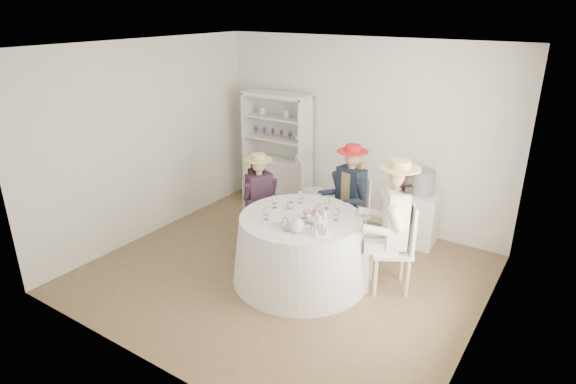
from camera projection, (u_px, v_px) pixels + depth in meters
The scene contains 23 objects.
ground at pixel (284, 273), 5.95m from camera, with size 4.50×4.50×0.00m, color brown.
ceiling at pixel (283, 46), 4.96m from camera, with size 4.50×4.50×0.00m, color white.
wall_back at pixel (360, 133), 7.01m from camera, with size 4.50×4.50×0.00m, color silver.
wall_front at pixel (146, 237), 3.90m from camera, with size 4.50×4.50×0.00m, color silver.
wall_left at pixel (148, 141), 6.61m from camera, with size 4.50×4.50×0.00m, color silver.
wall_right at pixel (491, 215), 4.30m from camera, with size 4.50×4.50×0.00m, color silver.
tea_table at pixel (301, 248), 5.70m from camera, with size 1.63×1.63×0.82m.
hutch at pixel (278, 167), 7.75m from camera, with size 1.17×0.61×1.84m.
side_table at pixel (419, 219), 6.58m from camera, with size 0.47×0.47×0.74m, color silver.
hatbox at pixel (423, 182), 6.39m from camera, with size 0.32×0.32×0.32m, color black.
guest_left at pixel (260, 195), 6.42m from camera, with size 0.55×0.50×1.29m.
guest_mid at pixel (350, 191), 6.30m from camera, with size 0.54×0.58×1.44m.
guest_right at pixel (393, 219), 5.33m from camera, with size 0.67×0.62×1.57m.
spare_chair at pixel (307, 189), 7.11m from camera, with size 0.60×0.60×1.02m.
teacup_a at pixel (290, 206), 5.75m from camera, with size 0.09×0.09×0.07m, color white.
teacup_b at pixel (318, 207), 5.74m from camera, with size 0.07×0.07×0.06m, color white.
teacup_c at pixel (324, 213), 5.56m from camera, with size 0.08×0.08×0.06m, color white.
flower_bowl at pixel (314, 221), 5.38m from camera, with size 0.21×0.21×0.05m, color white.
flower_arrangement at pixel (315, 214), 5.38m from camera, with size 0.20×0.20×0.08m.
table_teapot at pixel (297, 226), 5.15m from camera, with size 0.23×0.16×0.17m.
sandwich_plate at pixel (283, 225), 5.31m from camera, with size 0.25×0.25×0.06m.
cupcake_stand at pixel (320, 226), 5.12m from camera, with size 0.24×0.24×0.23m.
stemware_set at pixel (301, 211), 5.52m from camera, with size 0.86×0.86×0.15m.
Camera 1 is at (2.90, -4.28, 3.12)m, focal length 30.00 mm.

